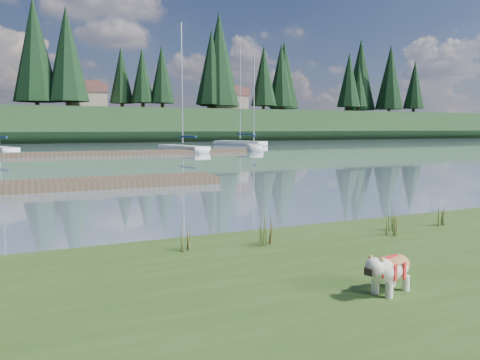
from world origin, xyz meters
name	(u,v)px	position (x,y,z in m)	size (l,w,h in m)	color
ground	(69,156)	(0.00, 30.00, 0.00)	(200.00, 200.00, 0.00)	#7C91A3
bank	(393,358)	(0.00, -6.00, 0.17)	(60.00, 9.00, 0.35)	#33501D
ridge	(47,126)	(0.00, 73.00, 2.50)	(200.00, 20.00, 5.00)	#1C3419
bulldog	(390,267)	(0.80, -5.06, 0.64)	(0.79, 0.46, 0.46)	silver
dock_far	(95,153)	(2.00, 30.00, 0.15)	(26.00, 2.20, 0.30)	#4C3D2C
sailboat_bg_3	(179,148)	(9.96, 33.08, 0.32)	(3.19, 8.10, 11.68)	silver
sailboat_bg_4	(253,147)	(17.45, 32.68, 0.33)	(3.28, 6.25, 9.36)	silver
sailboat_bg_5	(236,143)	(21.02, 45.03, 0.32)	(4.69, 8.71, 12.32)	silver
weed_0	(262,228)	(0.43, -2.60, 0.65)	(0.17, 0.14, 0.71)	#475B23
weed_1	(269,230)	(0.60, -2.53, 0.57)	(0.17, 0.14, 0.53)	#475B23
weed_2	(393,223)	(2.84, -2.87, 0.57)	(0.17, 0.14, 0.53)	#475B23
weed_3	(184,235)	(-0.77, -2.34, 0.59)	(0.17, 0.14, 0.58)	#475B23
weed_4	(390,220)	(3.02, -2.59, 0.55)	(0.17, 0.14, 0.48)	#475B23
weed_5	(440,213)	(4.22, -2.60, 0.59)	(0.17, 0.14, 0.57)	#475B23
mud_lip	(214,251)	(0.00, -1.60, 0.07)	(60.00, 0.50, 0.14)	#33281C
conifer_4	(67,54)	(3.00, 66.00, 13.09)	(6.16, 6.16, 15.10)	#382619
conifer_5	(142,76)	(15.00, 70.00, 10.83)	(3.96, 3.96, 10.35)	#382619
conifer_6	(219,59)	(28.00, 68.00, 13.99)	(7.04, 7.04, 17.00)	#382619
conifer_7	(281,75)	(42.00, 71.00, 12.19)	(5.28, 5.28, 13.20)	#382619
conifer_8	(349,80)	(55.00, 67.00, 11.51)	(4.62, 4.62, 11.77)	#382619
conifer_9	(390,77)	(68.00, 70.00, 12.87)	(5.94, 5.94, 14.62)	#382619
house_1	(86,96)	(6.00, 71.00, 7.31)	(6.30, 5.30, 4.65)	gray
house_2	(228,99)	(30.00, 69.00, 7.31)	(6.30, 5.30, 4.65)	gray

